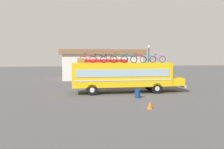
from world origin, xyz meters
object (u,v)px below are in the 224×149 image
rooftop_bicycle_3 (109,59)px  traffic_cone (150,105)px  rooftop_bicycle_6 (138,59)px  trash_bin (138,94)px  rooftop_bicycle_7 (148,59)px  rooftop_bicycle_8 (158,59)px  street_lamp (149,61)px  rooftop_bicycle_1 (88,59)px  luggage_bag_1 (81,61)px  rooftop_bicycle_5 (129,59)px  bus (124,75)px  rooftop_bicycle_2 (98,59)px  rooftop_bicycle_4 (119,59)px

rooftop_bicycle_3 → traffic_cone: (1.91, -7.26, -3.16)m
rooftop_bicycle_6 → trash_bin: bearing=-106.7°
rooftop_bicycle_3 → traffic_cone: bearing=-75.3°
rooftop_bicycle_3 → trash_bin: bearing=-53.3°
rooftop_bicycle_3 → rooftop_bicycle_7: rooftop_bicycle_7 is taller
rooftop_bicycle_6 → rooftop_bicycle_8: size_ratio=1.02×
rooftop_bicycle_6 → street_lamp: street_lamp is taller
rooftop_bicycle_3 → rooftop_bicycle_1: bearing=163.6°
rooftop_bicycle_8 → trash_bin: (-3.03, -3.20, -3.06)m
rooftop_bicycle_7 → rooftop_bicycle_8: size_ratio=1.01×
trash_bin → rooftop_bicycle_3: bearing=126.7°
rooftop_bicycle_1 → street_lamp: bearing=29.1°
luggage_bag_1 → rooftop_bicycle_5: (4.82, -0.36, 0.14)m
luggage_bag_1 → rooftop_bicycle_5: bearing=-4.2°
rooftop_bicycle_7 → rooftop_bicycle_8: (1.09, 0.04, 0.00)m
bus → trash_bin: 3.49m
rooftop_bicycle_2 → rooftop_bicycle_3: (1.03, -0.31, -0.01)m
rooftop_bicycle_2 → rooftop_bicycle_4: 2.12m
bus → rooftop_bicycle_6: 2.23m
rooftop_bicycle_8 → rooftop_bicycle_7: bearing=-177.9°
luggage_bag_1 → rooftop_bicycle_7: (6.88, 0.00, 0.14)m
luggage_bag_1 → rooftop_bicycle_6: 5.84m
luggage_bag_1 → bus: bearing=-0.5°
rooftop_bicycle_8 → luggage_bag_1: bearing=-179.7°
bus → rooftop_bicycle_6: (1.52, -0.13, 1.62)m
rooftop_bicycle_3 → rooftop_bicycle_8: size_ratio=0.98×
rooftop_bicycle_2 → rooftop_bicycle_5: size_ratio=1.05×
rooftop_bicycle_5 → trash_bin: 4.15m
rooftop_bicycle_4 → trash_bin: bearing=-72.1°
rooftop_bicycle_2 → rooftop_bicycle_8: 6.25m
rooftop_bicycle_8 → rooftop_bicycle_6: bearing=-174.4°
trash_bin → rooftop_bicycle_1: bearing=140.1°
rooftop_bicycle_3 → rooftop_bicycle_8: 5.23m
luggage_bag_1 → street_lamp: bearing=29.0°
bus → trash_bin: size_ratio=15.17×
rooftop_bicycle_5 → street_lamp: bearing=53.9°
luggage_bag_1 → rooftop_bicycle_4: (3.84, 0.26, 0.17)m
luggage_bag_1 → rooftop_bicycle_7: rooftop_bicycle_7 is taller
trash_bin → rooftop_bicycle_8: bearing=46.6°
rooftop_bicycle_3 → street_lamp: bearing=40.6°
luggage_bag_1 → traffic_cone: 9.32m
rooftop_bicycle_3 → rooftop_bicycle_5: size_ratio=1.00×
rooftop_bicycle_4 → rooftop_bicycle_5: bearing=-32.0°
rooftop_bicycle_3 → traffic_cone: rooftop_bicycle_3 is taller
trash_bin → traffic_cone: trash_bin is taller
rooftop_bicycle_3 → rooftop_bicycle_7: 4.14m
rooftop_bicycle_4 → rooftop_bicycle_7: (3.04, -0.25, -0.03)m
bus → rooftop_bicycle_7: size_ratio=6.59×
rooftop_bicycle_6 → traffic_cone: bearing=-99.2°
rooftop_bicycle_4 → street_lamp: size_ratio=0.36×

